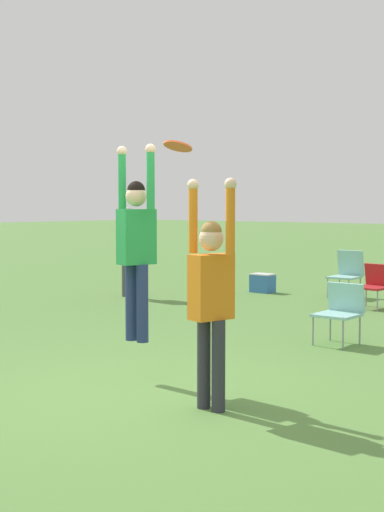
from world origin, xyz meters
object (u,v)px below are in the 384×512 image
at_px(frisbee, 178,146).
at_px(camping_chair_1, 347,271).
at_px(camping_chair_3, 340,309).
at_px(cooler_box, 263,283).
at_px(person_spectator_far, 128,243).
at_px(person_defending, 211,289).
at_px(camping_chair_5, 374,283).
at_px(person_jumping, 136,239).

height_order(frisbee, camping_chair_1, frisbee).
distance_m(camping_chair_3, cooler_box, 5.53).
xyz_separation_m(frisbee, person_spectator_far, (-5.67, 4.77, -1.26)).
height_order(camping_chair_3, cooler_box, camping_chair_3).
relative_size(person_defending, person_spectator_far, 1.15).
height_order(camping_chair_1, camping_chair_5, camping_chair_1).
bearing_deg(person_defending, camping_chair_5, -150.70).
bearing_deg(person_defending, camping_chair_3, -155.27).
bearing_deg(camping_chair_1, person_spectator_far, 37.69).
height_order(person_defending, frisbee, frisbee).
xyz_separation_m(camping_chair_5, cooler_box, (-2.80, 0.57, -0.25)).
xyz_separation_m(camping_chair_1, camping_chair_5, (1.10, -1.02, -0.07)).
bearing_deg(camping_chair_5, frisbee, 105.61).
bearing_deg(person_defending, camping_chair_1, -145.17).
distance_m(person_defending, frisbee, 1.36).
distance_m(camping_chair_1, camping_chair_5, 1.50).
bearing_deg(person_jumping, cooler_box, 40.02).
relative_size(person_jumping, cooler_box, 4.34).
relative_size(frisbee, camping_chair_3, 0.34).
distance_m(person_jumping, camping_chair_1, 7.61).
height_order(camping_chair_5, person_spectator_far, person_spectator_far).
distance_m(person_jumping, frisbee, 1.17).
distance_m(frisbee, camping_chair_5, 6.93).
bearing_deg(camping_chair_1, frisbee, 104.81).
relative_size(person_defending, frisbee, 7.53).
relative_size(frisbee, camping_chair_1, 0.29).
bearing_deg(camping_chair_3, camping_chair_1, -64.14).
bearing_deg(frisbee, camping_chair_3, 92.61).
distance_m(person_defending, person_spectator_far, 7.86).
bearing_deg(camping_chair_3, cooler_box, -46.12).
height_order(person_jumping, camping_chair_5, person_jumping).
relative_size(camping_chair_3, person_spectator_far, 0.45).
xyz_separation_m(camping_chair_3, cooler_box, (-3.98, 3.84, -0.27)).
bearing_deg(person_spectator_far, camping_chair_1, -8.84).
distance_m(frisbee, camping_chair_3, 3.77).
xyz_separation_m(camping_chair_1, cooler_box, (-1.70, -0.45, -0.32)).
relative_size(person_defending, camping_chair_3, 2.57).
relative_size(camping_chair_1, person_spectator_far, 0.52).
xyz_separation_m(person_jumping, person_defending, (1.24, -0.31, -0.39)).
xyz_separation_m(person_jumping, camping_chair_3, (0.60, 3.08, -0.99)).
distance_m(person_jumping, person_spectator_far, 6.73).
distance_m(person_defending, camping_chair_1, 8.23).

